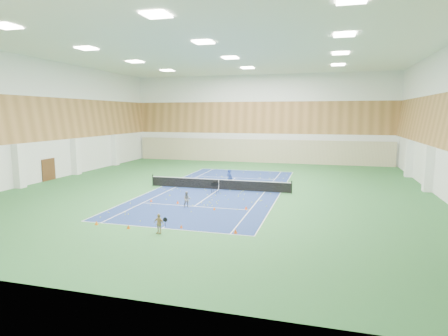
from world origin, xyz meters
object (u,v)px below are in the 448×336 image
object	(u,v)px
coach	(230,178)
child_court	(187,199)
child_apron	(159,224)
tennis_net	(219,183)
ball_cart	(215,188)

from	to	relation	value
coach	child_court	distance (m)	8.11
coach	child_court	xyz separation A→B (m)	(-1.07, -8.03, -0.25)
child_apron	coach	bearing A→B (deg)	99.58
tennis_net	ball_cart	size ratio (longest dim) A/B	13.98
child_court	ball_cart	size ratio (longest dim) A/B	1.26
tennis_net	child_apron	world-z (taller)	child_apron
ball_cart	coach	bearing A→B (deg)	79.39
tennis_net	child_apron	size ratio (longest dim) A/B	11.18
coach	child_apron	distance (m)	14.08
coach	child_court	size ratio (longest dim) A/B	1.44
child_court	child_apron	bearing A→B (deg)	-110.15
child_apron	ball_cart	bearing A→B (deg)	101.98
child_court	ball_cart	world-z (taller)	child_court
tennis_net	child_apron	xyz separation A→B (m)	(0.21, -12.79, 0.02)
child_apron	child_court	bearing A→B (deg)	107.33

